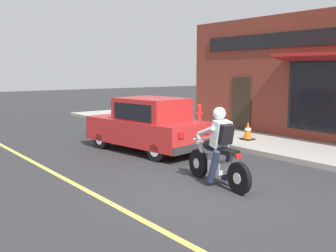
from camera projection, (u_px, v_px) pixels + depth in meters
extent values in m
plane|color=#2B2B2D|center=(205.00, 192.00, 7.67)|extent=(80.00, 80.00, 0.00)
cube|color=#9E9B93|center=(248.00, 140.00, 12.86)|extent=(2.60, 22.00, 0.14)
cube|color=#D1C64C|center=(57.00, 174.00, 8.92)|extent=(0.12, 19.80, 0.01)
cube|color=maroon|center=(324.00, 78.00, 12.22)|extent=(0.50, 11.30, 4.20)
cube|color=#2D2319|center=(241.00, 105.00, 14.63)|extent=(0.04, 0.90, 2.10)
cube|color=black|center=(321.00, 37.00, 11.87)|extent=(0.06, 9.61, 0.50)
cylinder|color=black|center=(198.00, 163.00, 8.70)|extent=(0.19, 0.63, 0.62)
cylinder|color=silver|center=(198.00, 163.00, 8.70)|extent=(0.15, 0.23, 0.22)
cylinder|color=black|center=(239.00, 178.00, 7.49)|extent=(0.19, 0.63, 0.62)
cylinder|color=silver|center=(239.00, 178.00, 7.49)|extent=(0.15, 0.23, 0.22)
cube|color=silver|center=(219.00, 167.00, 8.04)|extent=(0.34, 0.44, 0.24)
ellipsoid|color=black|center=(212.00, 145.00, 8.20)|extent=(0.37, 0.56, 0.24)
cube|color=black|center=(226.00, 151.00, 7.79)|extent=(0.34, 0.59, 0.10)
cylinder|color=silver|center=(201.00, 150.00, 8.57)|extent=(0.12, 0.33, 0.68)
cylinder|color=silver|center=(204.00, 138.00, 8.43)|extent=(0.56, 0.12, 0.04)
sphere|color=silver|center=(200.00, 142.00, 8.59)|extent=(0.16, 0.16, 0.16)
cylinder|color=silver|center=(237.00, 175.00, 7.79)|extent=(0.16, 0.56, 0.08)
cube|color=red|center=(238.00, 156.00, 7.48)|extent=(0.13, 0.08, 0.08)
cylinder|color=#282D4C|center=(214.00, 167.00, 7.89)|extent=(0.19, 0.37, 0.71)
cylinder|color=#282D4C|center=(228.00, 165.00, 8.07)|extent=(0.19, 0.37, 0.71)
cube|color=silver|center=(221.00, 134.00, 7.90)|extent=(0.38, 0.37, 0.57)
cylinder|color=silver|center=(206.00, 131.00, 8.01)|extent=(0.17, 0.53, 0.26)
cylinder|color=silver|center=(222.00, 130.00, 8.20)|extent=(0.17, 0.53, 0.26)
sphere|color=silver|center=(219.00, 113.00, 7.90)|extent=(0.26, 0.26, 0.26)
cube|color=black|center=(226.00, 134.00, 7.76)|extent=(0.31, 0.28, 0.42)
cylinder|color=black|center=(102.00, 139.00, 11.85)|extent=(0.26, 0.62, 0.60)
cylinder|color=silver|center=(102.00, 139.00, 11.85)|extent=(0.24, 0.35, 0.33)
cylinder|color=black|center=(138.00, 133.00, 12.87)|extent=(0.26, 0.62, 0.60)
cylinder|color=silver|center=(138.00, 133.00, 12.87)|extent=(0.24, 0.35, 0.33)
cylinder|color=black|center=(157.00, 150.00, 10.19)|extent=(0.26, 0.62, 0.60)
cylinder|color=silver|center=(157.00, 150.00, 10.19)|extent=(0.24, 0.35, 0.33)
cylinder|color=black|center=(193.00, 143.00, 11.20)|extent=(0.26, 0.62, 0.60)
cylinder|color=silver|center=(193.00, 143.00, 11.20)|extent=(0.24, 0.35, 0.33)
cube|color=red|center=(146.00, 131.00, 11.48)|extent=(2.13, 3.89, 0.70)
cube|color=red|center=(152.00, 109.00, 11.22)|extent=(1.68, 2.08, 0.66)
cube|color=black|center=(132.00, 109.00, 11.83)|extent=(1.36, 0.52, 0.51)
cube|color=black|center=(132.00, 112.00, 10.71)|extent=(0.24, 1.51, 0.46)
cube|color=black|center=(169.00, 108.00, 11.74)|extent=(0.24, 1.51, 0.46)
cube|color=silver|center=(94.00, 122.00, 12.40)|extent=(0.24, 0.07, 0.14)
cube|color=red|center=(181.00, 135.00, 9.82)|extent=(0.20, 0.07, 0.16)
cube|color=silver|center=(120.00, 120.00, 13.12)|extent=(0.24, 0.07, 0.14)
cube|color=red|center=(207.00, 131.00, 10.54)|extent=(0.20, 0.07, 0.16)
cube|color=#28282B|center=(108.00, 132.00, 12.79)|extent=(1.61, 0.34, 0.20)
cube|color=#28282B|center=(193.00, 148.00, 10.25)|extent=(1.61, 0.34, 0.20)
cube|color=black|center=(248.00, 139.00, 12.61)|extent=(0.36, 0.36, 0.04)
cone|color=orange|center=(248.00, 130.00, 12.56)|extent=(0.28, 0.28, 0.56)
cylinder|color=white|center=(248.00, 129.00, 12.56)|extent=(0.20, 0.20, 0.08)
cylinder|color=red|center=(199.00, 124.00, 15.73)|extent=(0.24, 0.24, 0.16)
cylinder|color=red|center=(199.00, 115.00, 15.68)|extent=(0.18, 0.18, 0.58)
sphere|color=red|center=(199.00, 107.00, 15.63)|extent=(0.20, 0.20, 0.20)
cylinder|color=red|center=(197.00, 114.00, 15.59)|extent=(0.10, 0.08, 0.08)
cylinder|color=red|center=(202.00, 113.00, 15.75)|extent=(0.10, 0.08, 0.08)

